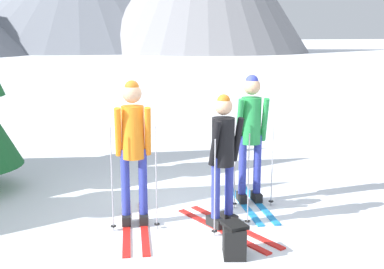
{
  "coord_description": "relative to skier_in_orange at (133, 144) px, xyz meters",
  "views": [
    {
      "loc": [
        -2.45,
        -5.5,
        2.39
      ],
      "look_at": [
        0.17,
        0.48,
        1.05
      ],
      "focal_mm": 45.56,
      "sensor_mm": 36.0,
      "label": 1
    }
  ],
  "objects": [
    {
      "name": "ground_plane",
      "position": [
        0.75,
        -0.21,
        -1.06
      ],
      "size": [
        400.0,
        400.0,
        0.0
      ],
      "primitive_type": "plane",
      "color": "white"
    },
    {
      "name": "skier_in_green",
      "position": [
        1.76,
        0.12,
        -0.02
      ],
      "size": [
        0.69,
        1.67,
        1.85
      ],
      "color": "#1E84D1",
      "rests_on": "ground"
    },
    {
      "name": "skier_in_orange",
      "position": [
        0.0,
        0.0,
        0.0
      ],
      "size": [
        0.79,
        1.77,
        1.85
      ],
      "color": "red",
      "rests_on": "ground"
    },
    {
      "name": "skier_in_black",
      "position": [
        0.99,
        -0.53,
        -0.14
      ],
      "size": [
        0.67,
        1.73,
        1.69
      ],
      "color": "red",
      "rests_on": "ground"
    },
    {
      "name": "backpack_on_snow_front",
      "position": [
        0.73,
        -1.32,
        -0.87
      ],
      "size": [
        0.35,
        0.39,
        0.38
      ],
      "color": "black",
      "rests_on": "ground"
    }
  ]
}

